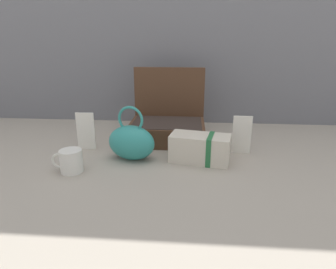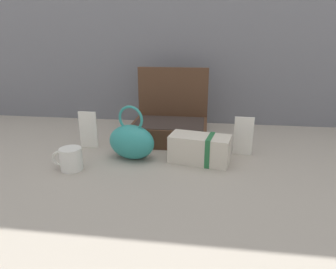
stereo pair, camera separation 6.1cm
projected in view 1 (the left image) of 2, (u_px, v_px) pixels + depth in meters
name	position (u px, v px, depth m)	size (l,w,h in m)	color
ground_plane	(173.00, 156.00, 1.28)	(6.00, 6.00, 0.00)	#9E9384
open_suitcase	(168.00, 124.00, 1.48)	(0.37, 0.29, 0.35)	#4C301E
teal_pouch_handbag	(131.00, 142.00, 1.23)	(0.22, 0.16, 0.23)	teal
cream_toiletry_bag	(201.00, 148.00, 1.21)	(0.26, 0.16, 0.12)	beige
coffee_mug	(71.00, 161.00, 1.12)	(0.12, 0.09, 0.09)	silver
info_card_left	(242.00, 135.00, 1.29)	(0.08, 0.01, 0.17)	silver
poster_card_right	(86.00, 131.00, 1.34)	(0.08, 0.01, 0.17)	white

